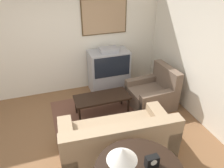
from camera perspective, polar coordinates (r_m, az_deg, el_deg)
ground_plane at (r=4.24m, az=-9.24°, el=-15.70°), size 12.00×12.00×0.00m
wall_back at (r=5.38m, az=-14.50°, el=11.07°), size 12.00×0.10×2.70m
wall_right at (r=4.51m, az=24.10°, el=5.67°), size 0.06×12.00×2.70m
area_rug at (r=4.84m, az=-3.10°, el=-8.49°), size 1.97×1.81×0.01m
tv at (r=5.56m, az=-0.83°, el=3.56°), size 0.98×0.56×1.15m
couch at (r=3.90m, az=1.46°, el=-14.17°), size 2.01×1.09×0.82m
armchair at (r=5.16m, az=10.61°, el=-2.51°), size 0.99×0.94×0.92m
coffee_table at (r=4.69m, az=-2.66°, el=-3.79°), size 1.17×0.51×0.46m
table_lamp at (r=2.58m, az=2.66°, el=-17.91°), size 0.36×0.36×0.44m
mantel_clock at (r=2.90m, az=10.38°, el=-19.29°), size 0.17×0.10×0.16m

